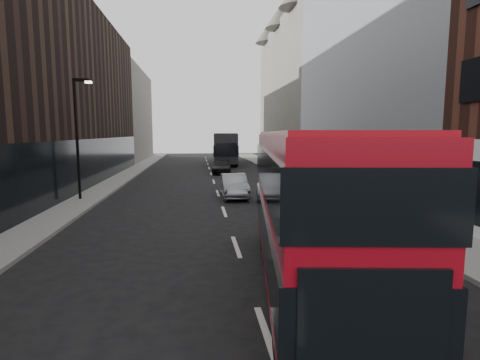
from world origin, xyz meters
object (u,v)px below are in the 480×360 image
object	(u,v)px
street_lamp	(78,130)
red_bus	(309,202)
car_a	(277,194)
car_b	(234,186)
grey_bus	(226,147)
car_c	(222,167)

from	to	relation	value
street_lamp	red_bus	distance (m)	16.86
car_a	car_b	size ratio (longest dim) A/B	0.91
street_lamp	grey_bus	size ratio (longest dim) A/B	0.56
street_lamp	car_b	distance (m)	9.80
street_lamp	red_bus	world-z (taller)	street_lamp
grey_bus	car_b	distance (m)	25.53
red_bus	car_a	bearing A→B (deg)	89.75
car_a	car_c	distance (m)	17.45
red_bus	car_a	size ratio (longest dim) A/B	2.54
grey_bus	red_bus	bearing A→B (deg)	-86.92
street_lamp	car_a	world-z (taller)	street_lamp
car_b	street_lamp	bearing A→B (deg)	-177.70
street_lamp	car_a	xyz separation A→B (m)	(11.18, -3.04, -3.49)
grey_bus	car_c	xyz separation A→B (m)	(-1.32, -11.57, -1.49)
red_bus	car_b	size ratio (longest dim) A/B	2.32
street_lamp	red_bus	size ratio (longest dim) A/B	0.68
grey_bus	car_c	world-z (taller)	grey_bus
car_c	car_b	bearing A→B (deg)	-84.67
car_a	red_bus	bearing A→B (deg)	-101.98
car_b	car_c	bearing A→B (deg)	89.05
grey_bus	car_a	distance (m)	28.95
car_a	street_lamp	bearing A→B (deg)	160.61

